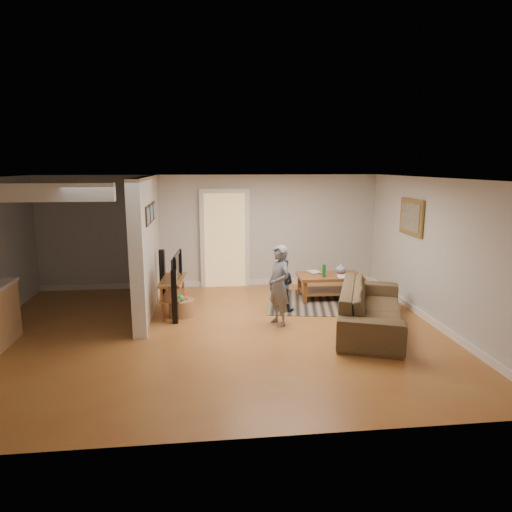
{
  "coord_description": "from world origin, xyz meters",
  "views": [
    {
      "loc": [
        -0.14,
        -7.13,
        2.7
      ],
      "look_at": [
        0.76,
        0.85,
        1.1
      ],
      "focal_mm": 32.0,
      "sensor_mm": 36.0,
      "label": 1
    }
  ],
  "objects_px": {
    "coffee_table": "(330,280)",
    "sofa": "(370,328)",
    "toddler": "(281,310)",
    "child": "(279,324)",
    "speaker_right": "(163,276)",
    "tv_console": "(173,282)",
    "toy_basket": "(181,307)",
    "speaker_left": "(175,297)"
  },
  "relations": [
    {
      "from": "tv_console",
      "to": "speaker_right",
      "type": "distance_m",
      "value": 0.83
    },
    {
      "from": "speaker_right",
      "to": "toddler",
      "type": "distance_m",
      "value": 2.47
    },
    {
      "from": "speaker_right",
      "to": "tv_console",
      "type": "bearing_deg",
      "value": -64.0
    },
    {
      "from": "sofa",
      "to": "child",
      "type": "bearing_deg",
      "value": 96.71
    },
    {
      "from": "sofa",
      "to": "speaker_right",
      "type": "xyz_separation_m",
      "value": [
        -3.6,
        1.95,
        0.53
      ]
    },
    {
      "from": "coffee_table",
      "to": "tv_console",
      "type": "relative_size",
      "value": 1.2
    },
    {
      "from": "speaker_right",
      "to": "toddler",
      "type": "xyz_separation_m",
      "value": [
        2.27,
        -0.82,
        -0.53
      ]
    },
    {
      "from": "coffee_table",
      "to": "sofa",
      "type": "bearing_deg",
      "value": -83.48
    },
    {
      "from": "speaker_left",
      "to": "tv_console",
      "type": "bearing_deg",
      "value": 102.27
    },
    {
      "from": "coffee_table",
      "to": "toy_basket",
      "type": "bearing_deg",
      "value": -165.55
    },
    {
      "from": "tv_console",
      "to": "speaker_left",
      "type": "height_order",
      "value": "speaker_left"
    },
    {
      "from": "sofa",
      "to": "speaker_left",
      "type": "height_order",
      "value": "speaker_left"
    },
    {
      "from": "sofa",
      "to": "speaker_left",
      "type": "bearing_deg",
      "value": 99.75
    },
    {
      "from": "coffee_table",
      "to": "speaker_left",
      "type": "xyz_separation_m",
      "value": [
        -3.08,
        -1.18,
        0.09
      ]
    },
    {
      "from": "speaker_left",
      "to": "child",
      "type": "height_order",
      "value": "speaker_left"
    },
    {
      "from": "speaker_right",
      "to": "child",
      "type": "relative_size",
      "value": 0.77
    },
    {
      "from": "speaker_left",
      "to": "toddler",
      "type": "xyz_separation_m",
      "value": [
        1.95,
        0.51,
        -0.48
      ]
    },
    {
      "from": "sofa",
      "to": "toy_basket",
      "type": "bearing_deg",
      "value": 92.66
    },
    {
      "from": "toddler",
      "to": "coffee_table",
      "type": "bearing_deg",
      "value": -127.27
    },
    {
      "from": "coffee_table",
      "to": "tv_console",
      "type": "xyz_separation_m",
      "value": [
        -3.13,
        -0.64,
        0.21
      ]
    },
    {
      "from": "sofa",
      "to": "toy_basket",
      "type": "xyz_separation_m",
      "value": [
        -3.2,
        1.03,
        0.17
      ]
    },
    {
      "from": "sofa",
      "to": "tv_console",
      "type": "relative_size",
      "value": 2.33
    },
    {
      "from": "sofa",
      "to": "toddler",
      "type": "relative_size",
      "value": 2.52
    },
    {
      "from": "speaker_right",
      "to": "speaker_left",
      "type": "bearing_deg",
      "value": -68.94
    },
    {
      "from": "toddler",
      "to": "tv_console",
      "type": "bearing_deg",
      "value": 21.04
    },
    {
      "from": "toy_basket",
      "to": "coffee_table",
      "type": "bearing_deg",
      "value": 14.45
    },
    {
      "from": "tv_console",
      "to": "sofa",
      "type": "bearing_deg",
      "value": -14.66
    },
    {
      "from": "coffee_table",
      "to": "speaker_left",
      "type": "bearing_deg",
      "value": -159.06
    },
    {
      "from": "sofa",
      "to": "speaker_left",
      "type": "relative_size",
      "value": 2.62
    },
    {
      "from": "toy_basket",
      "to": "toddler",
      "type": "bearing_deg",
      "value": 3.11
    },
    {
      "from": "sofa",
      "to": "coffee_table",
      "type": "xyz_separation_m",
      "value": [
        -0.21,
        1.8,
        0.39
      ]
    },
    {
      "from": "tv_console",
      "to": "toy_basket",
      "type": "relative_size",
      "value": 2.35
    },
    {
      "from": "toddler",
      "to": "toy_basket",
      "type": "bearing_deg",
      "value": 25.03
    },
    {
      "from": "toy_basket",
      "to": "child",
      "type": "relative_size",
      "value": 0.33
    },
    {
      "from": "speaker_left",
      "to": "child",
      "type": "distance_m",
      "value": 1.86
    },
    {
      "from": "coffee_table",
      "to": "toy_basket",
      "type": "height_order",
      "value": "coffee_table"
    },
    {
      "from": "sofa",
      "to": "toddler",
      "type": "bearing_deg",
      "value": 70.11
    },
    {
      "from": "toy_basket",
      "to": "toddler",
      "type": "distance_m",
      "value": 1.88
    },
    {
      "from": "sofa",
      "to": "toddler",
      "type": "distance_m",
      "value": 1.74
    },
    {
      "from": "toddler",
      "to": "child",
      "type": "bearing_deg",
      "value": 98.74
    },
    {
      "from": "speaker_right",
      "to": "toy_basket",
      "type": "distance_m",
      "value": 1.07
    },
    {
      "from": "speaker_right",
      "to": "child",
      "type": "bearing_deg",
      "value": -29.36
    }
  ]
}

